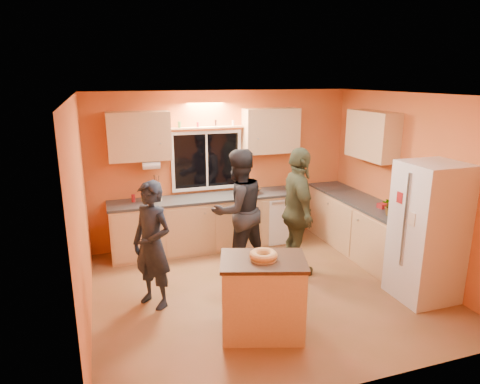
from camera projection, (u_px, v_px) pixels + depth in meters
name	position (u px, v px, depth m)	size (l,w,h in m)	color
ground	(266.00, 290.00, 5.83)	(4.50, 4.50, 0.00)	brown
room_shell	(264.00, 167.00, 5.82)	(4.54, 4.04, 2.61)	#DB6738
back_counter	(230.00, 220.00, 7.27)	(4.23, 0.62, 0.90)	tan
right_counter	(369.00, 231.00, 6.76)	(0.62, 1.84, 0.90)	tan
refrigerator	(428.00, 232.00, 5.44)	(0.72, 0.70, 1.80)	silver
island	(263.00, 296.00, 4.75)	(1.08, 0.88, 0.90)	tan
bundt_pastry	(263.00, 255.00, 4.62)	(0.31, 0.31, 0.09)	tan
person_left	(152.00, 245.00, 5.27)	(0.59, 0.39, 1.61)	black
person_center	(238.00, 210.00, 6.31)	(0.88, 0.69, 1.82)	black
person_right	(298.00, 212.00, 6.14)	(1.09, 0.46, 1.87)	#353924
mixing_bowl	(248.00, 191.00, 7.23)	(0.39, 0.39, 0.09)	black
utensil_crock	(157.00, 196.00, 6.80)	(0.14, 0.14, 0.17)	beige
potted_plant	(391.00, 206.00, 6.06)	(0.26, 0.23, 0.29)	gray
red_box	(383.00, 206.00, 6.44)	(0.16, 0.12, 0.07)	maroon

